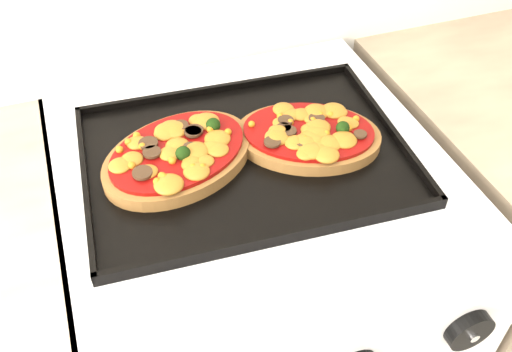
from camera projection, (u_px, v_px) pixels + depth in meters
name	position (u px, v px, depth m)	size (l,w,h in m)	color
stove	(254.00, 326.00, 1.18)	(0.60, 0.60, 0.91)	white
knob_right	(469.00, 330.00, 0.72)	(0.06, 0.06, 0.02)	black
baking_tray	(245.00, 154.00, 0.87)	(0.49, 0.36, 0.02)	black
pizza_left	(178.00, 154.00, 0.85)	(0.24, 0.17, 0.04)	brown
pizza_right	(308.00, 134.00, 0.88)	(0.22, 0.16, 0.03)	brown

